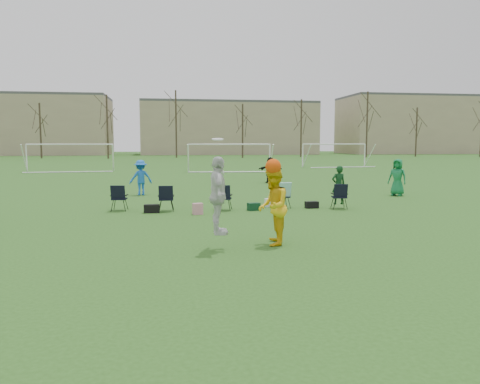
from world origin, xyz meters
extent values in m
plane|color=#285119|center=(0.00, 0.00, 0.00)|extent=(260.00, 260.00, 0.00)
imported|color=blue|center=(-2.74, 13.56, 0.85)|extent=(1.23, 0.92, 1.70)
imported|color=#14723D|center=(9.46, 11.45, 0.89)|extent=(1.01, 1.02, 1.77)
imported|color=black|center=(4.99, 19.49, 0.82)|extent=(1.58, 0.76, 1.64)
imported|color=silver|center=(-0.26, 1.29, 1.30)|extent=(0.47, 1.08, 1.83)
imported|color=yellow|center=(1.14, 1.68, 0.96)|extent=(0.94, 1.08, 1.92)
sphere|color=#E4480C|center=(1.14, 1.68, 1.95)|extent=(0.38, 0.38, 0.38)
cylinder|color=white|center=(-0.27, 1.21, 2.61)|extent=(0.27, 0.27, 0.06)
imported|color=#0F3817|center=(5.11, 7.73, 0.90)|extent=(0.56, 0.38, 1.50)
cube|color=black|center=(-2.02, 7.60, 0.15)|extent=(0.56, 0.32, 0.30)
cube|color=#D18796|center=(-0.39, 6.94, 0.20)|extent=(0.39, 0.28, 0.40)
cube|color=#0E361D|center=(1.75, 7.63, 0.14)|extent=(0.49, 0.35, 0.28)
cube|color=white|center=(2.59, 8.56, 0.16)|extent=(0.42, 0.30, 0.32)
cylinder|color=silver|center=(2.70, 8.12, 0.15)|extent=(0.26, 0.26, 0.30)
cube|color=black|center=(4.10, 7.89, 0.13)|extent=(0.52, 0.30, 0.26)
cube|color=black|center=(-3.24, 8.35, 0.48)|extent=(0.65, 0.65, 0.96)
cube|color=black|center=(-1.50, 7.94, 0.48)|extent=(0.62, 0.62, 0.96)
cube|color=black|center=(0.66, 7.86, 0.48)|extent=(0.73, 0.73, 0.96)
cube|color=black|center=(2.97, 8.13, 0.48)|extent=(0.63, 0.63, 0.96)
cube|color=black|center=(5.11, 7.63, 0.48)|extent=(0.68, 0.68, 0.96)
cylinder|color=white|center=(-13.64, 33.68, 1.20)|extent=(0.12, 0.12, 2.40)
cylinder|color=white|center=(-6.36, 34.32, 1.20)|extent=(0.12, 0.12, 2.40)
cylinder|color=white|center=(-10.00, 34.00, 2.40)|extent=(7.28, 0.76, 0.12)
cylinder|color=white|center=(0.36, 32.25, 1.20)|extent=(0.12, 0.12, 2.40)
cylinder|color=white|center=(7.64, 31.75, 1.20)|extent=(0.12, 0.12, 2.40)
cylinder|color=white|center=(4.00, 32.00, 2.40)|extent=(7.29, 0.63, 0.12)
cylinder|color=white|center=(12.39, 37.49, 1.20)|extent=(0.12, 0.12, 2.40)
cylinder|color=white|center=(19.61, 38.51, 1.20)|extent=(0.12, 0.12, 2.40)
cylinder|color=white|center=(16.00, 38.00, 2.40)|extent=(7.25, 1.13, 0.12)
cylinder|color=#382B21|center=(-22.00, 71.50, 4.50)|extent=(0.28, 0.28, 9.00)
cylinder|color=#382B21|center=(-11.00, 68.50, 5.10)|extent=(0.28, 0.28, 10.20)
cylinder|color=#382B21|center=(0.00, 71.50, 5.70)|extent=(0.28, 0.28, 11.40)
cylinder|color=#382B21|center=(11.00, 68.50, 4.50)|extent=(0.28, 0.28, 9.00)
cylinder|color=#382B21|center=(22.00, 71.50, 5.10)|extent=(0.28, 0.28, 10.20)
cylinder|color=#382B21|center=(33.00, 68.50, 5.70)|extent=(0.28, 0.28, 11.40)
cylinder|color=#382B21|center=(44.00, 71.50, 4.50)|extent=(0.28, 0.28, 9.00)
cube|color=tan|center=(-35.00, 96.00, 6.00)|extent=(42.00, 16.00, 12.00)
cube|color=tan|center=(12.00, 96.00, 5.50)|extent=(38.00, 16.00, 11.00)
cube|color=tan|center=(55.00, 96.00, 6.50)|extent=(30.00, 16.00, 13.00)
camera|label=1|loc=(-1.40, -9.50, 2.53)|focal=35.00mm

